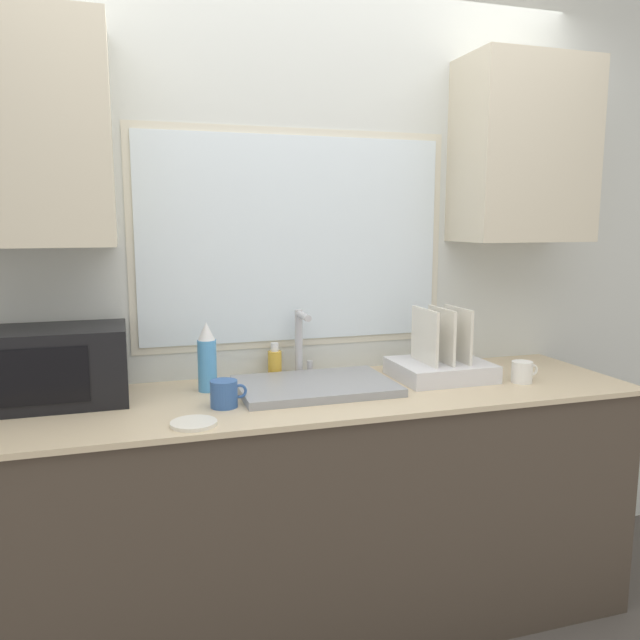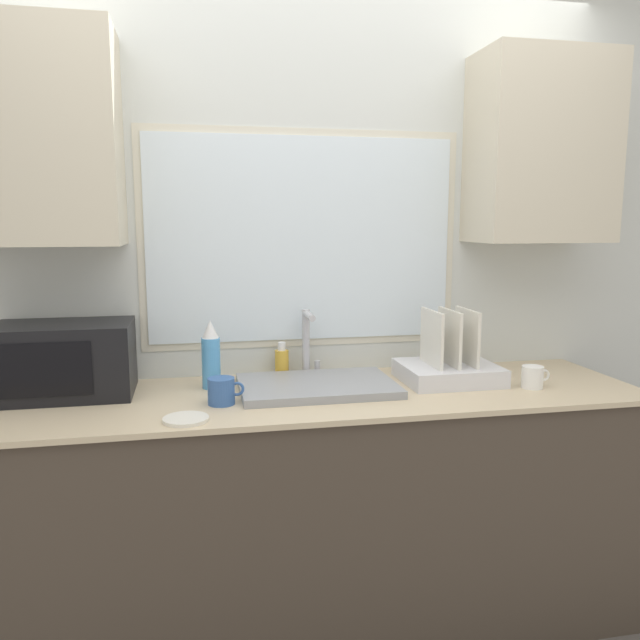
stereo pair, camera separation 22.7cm
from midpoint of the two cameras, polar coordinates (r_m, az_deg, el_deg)
name	(u,v)px [view 2 (the right image)]	position (r m, az deg, el deg)	size (l,w,h in m)	color
countertop	(319,509)	(2.52, 2.57, -16.92)	(2.46, 0.70, 0.94)	#42382D
wall_back	(303,257)	(2.59, 0.97, 5.78)	(6.00, 0.38, 2.60)	silver
sink_basin	(316,386)	(2.39, 2.40, -6.06)	(0.59, 0.41, 0.03)	gray
faucet	(307,338)	(2.56, 1.35, -1.69)	(0.08, 0.16, 0.28)	#B7B7BC
microwave	(64,360)	(2.42, -19.96, -3.48)	(0.49, 0.31, 0.27)	black
dish_rack	(449,367)	(2.58, 14.17, -4.19)	(0.37, 0.32, 0.29)	silver
spray_bottle	(211,356)	(2.40, -7.30, -3.27)	(0.07, 0.07, 0.26)	#4C99D8
soap_bottle	(282,362)	(2.59, -1.01, -3.85)	(0.06, 0.06, 0.14)	gold
mug_near_sink	(222,391)	(2.20, -6.07, -6.52)	(0.13, 0.09, 0.09)	#335999
mug_by_rack	(533,377)	(2.58, 21.31, -4.90)	(0.11, 0.08, 0.09)	white
small_plate	(186,419)	(2.05, -9.06, -8.99)	(0.15, 0.15, 0.01)	silver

